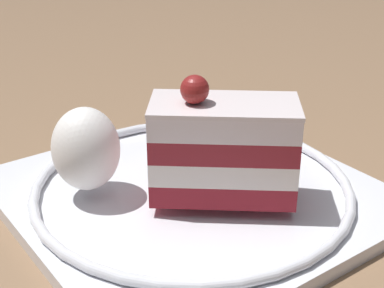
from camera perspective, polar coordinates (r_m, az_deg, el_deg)
The scene contains 5 objects.
ground_plane at distance 0.40m, azimuth 0.35°, elevation -8.01°, with size 2.40×2.40×0.00m, color #89684B.
dessert_plate at distance 0.42m, azimuth 0.00°, elevation -4.85°, with size 0.26×0.26×0.02m.
cake_slice at distance 0.38m, azimuth 3.33°, elevation -0.53°, with size 0.11×0.10×0.09m.
whipped_cream_dollop at distance 0.40m, azimuth -10.62°, elevation -0.48°, with size 0.05×0.05×0.06m, color white.
fork at distance 0.51m, azimuth 1.09°, elevation 2.23°, with size 0.12×0.05×0.00m.
Camera 1 is at (-0.18, -0.28, 0.22)m, focal length 53.02 mm.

